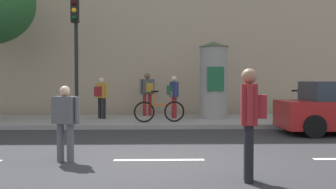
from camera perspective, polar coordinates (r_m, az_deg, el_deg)
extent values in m
plane|color=#2B2B2D|center=(8.06, -1.27, -9.30)|extent=(80.00, 80.00, 0.00)
cube|color=gray|center=(14.98, -1.42, -3.78)|extent=(36.00, 4.00, 0.15)
cube|color=silver|center=(8.06, -1.27, -9.27)|extent=(1.80, 0.16, 0.01)
cylinder|color=black|center=(13.52, -12.89, 2.88)|extent=(0.12, 0.12, 3.30)
cube|color=black|center=(13.53, -13.11, 11.51)|extent=(0.24, 0.24, 0.75)
sphere|color=#390605|center=(13.44, -13.23, 12.58)|extent=(0.16, 0.16, 0.16)
sphere|color=#F2A519|center=(13.40, -13.22, 11.58)|extent=(0.16, 0.16, 0.16)
sphere|color=#07330F|center=(13.36, -13.22, 10.56)|extent=(0.16, 0.16, 0.16)
cylinder|color=gray|center=(15.40, 6.49, 1.70)|extent=(1.05, 1.05, 2.71)
cone|color=#334C33|center=(15.46, 6.51, 7.11)|extent=(1.16, 1.16, 0.20)
cube|color=#1E5938|center=(14.87, 6.78, 2.21)|extent=(0.63, 0.02, 0.90)
cylinder|color=#4C4C51|center=(8.14, -15.04, -6.59)|extent=(0.14, 0.14, 0.75)
cylinder|color=#4C4C51|center=(8.00, -13.73, -6.73)|extent=(0.14, 0.14, 0.75)
cube|color=#4C4C51|center=(8.00, -14.43, -2.15)|extent=(0.52, 0.41, 0.53)
cylinder|color=#4C4C51|center=(8.17, -15.98, -2.08)|extent=(0.09, 0.09, 0.50)
cylinder|color=#4C4C51|center=(7.83, -12.82, -2.22)|extent=(0.09, 0.09, 0.50)
sphere|color=tan|center=(7.98, -14.45, 0.47)|extent=(0.20, 0.20, 0.20)
cube|color=maroon|center=(8.14, -13.66, -2.25)|extent=(0.32, 0.26, 0.36)
cylinder|color=black|center=(6.34, 11.45, -8.32)|extent=(0.14, 0.14, 0.89)
cylinder|color=black|center=(6.55, 11.35, -7.99)|extent=(0.14, 0.14, 0.89)
cube|color=maroon|center=(6.36, 11.44, -1.37)|extent=(0.31, 0.46, 0.63)
cylinder|color=maroon|center=(6.10, 11.58, -1.51)|extent=(0.09, 0.09, 0.60)
cylinder|color=maroon|center=(6.61, 11.32, -1.24)|extent=(0.09, 0.09, 0.60)
sphere|color=#8C664C|center=(6.35, 11.47, 2.57)|extent=(0.24, 0.24, 0.24)
cube|color=maroon|center=(6.37, 13.06, -1.66)|extent=(0.21, 0.30, 0.36)
cylinder|color=black|center=(15.35, -9.67, -1.93)|extent=(0.14, 0.14, 0.78)
cylinder|color=black|center=(15.18, -9.11, -1.97)|extent=(0.14, 0.14, 0.78)
cube|color=#B78C33|center=(15.23, -9.40, 0.55)|extent=(0.51, 0.49, 0.55)
cylinder|color=#B78C33|center=(15.45, -10.06, 0.57)|extent=(0.09, 0.09, 0.52)
cylinder|color=#B78C33|center=(15.02, -8.73, 0.53)|extent=(0.09, 0.09, 0.52)
sphere|color=beige|center=(15.23, -9.41, 1.99)|extent=(0.21, 0.21, 0.21)
cube|color=maroon|center=(15.12, -9.93, 0.43)|extent=(0.31, 0.31, 0.36)
cylinder|color=maroon|center=(15.40, 0.77, -1.83)|extent=(0.14, 0.14, 0.81)
cylinder|color=maroon|center=(15.18, 0.98, -1.89)|extent=(0.14, 0.14, 0.81)
cube|color=navy|center=(15.26, 0.87, 0.73)|extent=(0.33, 0.49, 0.57)
cylinder|color=navy|center=(15.52, 0.63, 0.76)|extent=(0.09, 0.09, 0.55)
cylinder|color=navy|center=(14.99, 1.13, 0.71)|extent=(0.09, 0.09, 0.55)
sphere|color=beige|center=(15.25, 0.87, 2.23)|extent=(0.22, 0.22, 0.22)
cube|color=#1E5938|center=(15.21, 0.22, 0.62)|extent=(0.21, 0.31, 0.36)
cylinder|color=maroon|center=(16.40, -2.59, -1.49)|extent=(0.14, 0.14, 0.88)
cylinder|color=maroon|center=(16.28, -3.34, -1.51)|extent=(0.14, 0.14, 0.88)
cube|color=#4C4C51|center=(16.31, -2.97, 1.13)|extent=(0.54, 0.46, 0.62)
cylinder|color=#4C4C51|center=(16.45, -2.09, 1.13)|extent=(0.09, 0.09, 0.59)
cylinder|color=#4C4C51|center=(16.17, -3.87, 1.12)|extent=(0.09, 0.09, 0.59)
sphere|color=brown|center=(16.31, -2.97, 2.63)|extent=(0.24, 0.24, 0.24)
cube|color=#B78C33|center=(16.15, -2.66, 1.01)|extent=(0.32, 0.28, 0.36)
torus|color=black|center=(15.34, 16.40, -2.10)|extent=(0.72, 0.18, 0.72)
torus|color=black|center=(15.86, 19.76, -2.00)|extent=(0.72, 0.18, 0.72)
cylinder|color=silver|center=(15.58, 18.12, -1.13)|extent=(0.94, 0.20, 0.04)
cylinder|color=silver|center=(15.49, 17.62, -0.40)|extent=(0.04, 0.04, 0.45)
cylinder|color=silver|center=(15.78, 19.45, -0.38)|extent=(0.04, 0.04, 0.50)
cube|color=black|center=(15.49, 17.63, 0.52)|extent=(0.25, 0.14, 0.06)
torus|color=black|center=(13.71, -3.41, -2.49)|extent=(0.72, 0.17, 0.72)
torus|color=black|center=(13.88, 0.91, -2.44)|extent=(0.72, 0.17, 0.72)
cylinder|color=#D85919|center=(13.77, -1.24, -1.43)|extent=(0.94, 0.18, 0.04)
cylinder|color=#D85919|center=(13.73, -1.89, -0.60)|extent=(0.04, 0.04, 0.45)
cylinder|color=#D85919|center=(13.83, 0.48, -0.58)|extent=(0.04, 0.04, 0.50)
cube|color=black|center=(13.73, -1.89, 0.44)|extent=(0.25, 0.13, 0.06)
cylinder|color=black|center=(11.75, 20.07, -4.28)|extent=(0.64, 0.23, 0.64)
cylinder|color=black|center=(13.34, 17.50, -3.52)|extent=(0.64, 0.23, 0.64)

